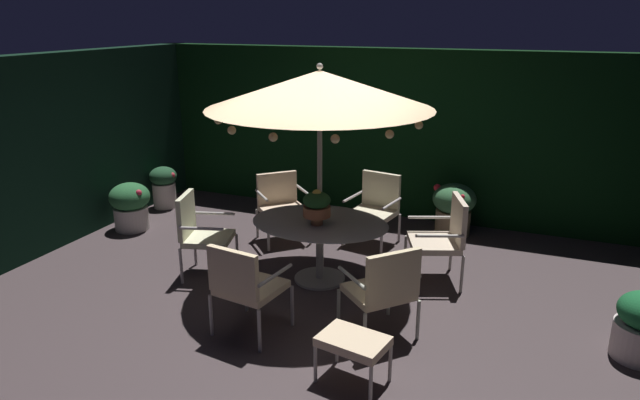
# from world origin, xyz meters

# --- Properties ---
(ground_plane) EXTENTS (7.99, 6.41, 0.02)m
(ground_plane) POSITION_xyz_m (0.00, 0.00, -0.01)
(ground_plane) COLOR #403436
(hedge_backdrop_rear) EXTENTS (7.99, 0.30, 2.57)m
(hedge_backdrop_rear) POSITION_xyz_m (0.00, 3.06, 1.28)
(hedge_backdrop_rear) COLOR black
(hedge_backdrop_rear) RESTS_ON ground_plane
(hedge_backdrop_left) EXTENTS (0.30, 6.41, 2.57)m
(hedge_backdrop_left) POSITION_xyz_m (-3.84, 0.00, 1.28)
(hedge_backdrop_left) COLOR black
(hedge_backdrop_left) RESTS_ON ground_plane
(patio_dining_table) EXTENTS (1.63, 1.26, 0.74)m
(patio_dining_table) POSITION_xyz_m (-0.04, 0.34, 0.60)
(patio_dining_table) COLOR #B6B3A9
(patio_dining_table) RESTS_ON ground_plane
(patio_umbrella) EXTENTS (2.51, 2.51, 2.54)m
(patio_umbrella) POSITION_xyz_m (-0.04, 0.34, 2.26)
(patio_umbrella) COLOR #B3B2A8
(patio_umbrella) RESTS_ON ground_plane
(centerpiece_planter) EXTENTS (0.32, 0.32, 0.42)m
(centerpiece_planter) POSITION_xyz_m (-0.03, 0.24, 0.98)
(centerpiece_planter) COLOR #A96A45
(centerpiece_planter) RESTS_ON patio_dining_table
(patio_chair_north) EXTENTS (0.70, 0.70, 1.02)m
(patio_chair_north) POSITION_xyz_m (-1.42, -0.06, 0.58)
(patio_chair_north) COLOR #B6ADAC
(patio_chair_north) RESTS_ON ground_plane
(patio_chair_northeast) EXTENTS (0.69, 0.68, 0.97)m
(patio_chair_northeast) POSITION_xyz_m (-0.24, -1.08, 0.57)
(patio_chair_northeast) COLOR #B4AEA9
(patio_chair_northeast) RESTS_ON ground_plane
(patio_chair_east) EXTENTS (0.83, 0.83, 0.97)m
(patio_chair_east) POSITION_xyz_m (1.02, -0.64, 0.56)
(patio_chair_east) COLOR #B3B6A5
(patio_chair_east) RESTS_ON ground_plane
(patio_chair_southeast) EXTENTS (0.78, 0.81, 1.03)m
(patio_chair_southeast) POSITION_xyz_m (1.31, 0.86, 0.59)
(patio_chair_southeast) COLOR #B3AFA5
(patio_chair_southeast) RESTS_ON ground_plane
(patio_chair_south) EXTENTS (0.72, 0.69, 0.96)m
(patio_chair_south) POSITION_xyz_m (0.22, 1.76, 0.54)
(patio_chair_south) COLOR #B5AEAA
(patio_chair_south) RESTS_ON ground_plane
(patio_chair_southwest) EXTENTS (0.84, 0.84, 0.93)m
(patio_chair_southwest) POSITION_xyz_m (-1.04, 1.37, 0.55)
(patio_chair_southwest) COLOR #B5B1A8
(patio_chair_southwest) RESTS_ON ground_plane
(ottoman_footrest) EXTENTS (0.63, 0.49, 0.43)m
(ottoman_footrest) POSITION_xyz_m (0.97, -1.41, 0.38)
(ottoman_footrest) COLOR #B8B2A6
(ottoman_footrest) RESTS_ON ground_plane
(potted_plant_back_center) EXTENTS (0.58, 0.58, 0.70)m
(potted_plant_back_center) POSITION_xyz_m (-3.26, 0.89, 0.38)
(potted_plant_back_center) COLOR beige
(potted_plant_back_center) RESTS_ON ground_plane
(potted_plant_right_near) EXTENTS (0.45, 0.44, 0.68)m
(potted_plant_right_near) POSITION_xyz_m (-3.43, 1.92, 0.37)
(potted_plant_right_near) COLOR beige
(potted_plant_right_near) RESTS_ON ground_plane
(potted_plant_back_left) EXTENTS (0.62, 0.62, 0.74)m
(potted_plant_back_left) POSITION_xyz_m (1.18, 2.48, 0.41)
(potted_plant_back_left) COLOR #827050
(potted_plant_back_left) RESTS_ON ground_plane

